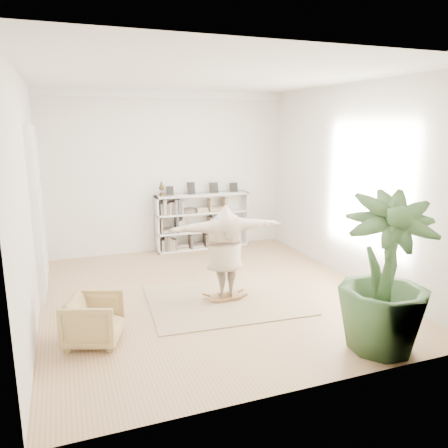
% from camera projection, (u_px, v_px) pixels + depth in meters
% --- Properties ---
extents(floor, '(6.00, 6.00, 0.00)m').
position_uv_depth(floor, '(211.00, 294.00, 7.55)').
color(floor, '#9E7951').
rests_on(floor, ground).
extents(room_shell, '(6.00, 6.00, 6.00)m').
position_uv_depth(room_shell, '(166.00, 94.00, 9.46)').
color(room_shell, silver).
rests_on(room_shell, floor).
extents(doors, '(0.09, 1.78, 2.92)m').
position_uv_depth(doors, '(37.00, 211.00, 7.51)').
color(doors, white).
rests_on(doors, floor).
extents(bookshelf, '(2.20, 0.35, 1.64)m').
position_uv_depth(bookshelf, '(202.00, 222.00, 10.23)').
color(bookshelf, silver).
rests_on(bookshelf, floor).
extents(armchair, '(0.90, 0.89, 0.65)m').
position_uv_depth(armchair, '(94.00, 320.00, 5.79)').
color(armchair, tan).
rests_on(armchair, floor).
extents(rug, '(2.62, 2.16, 0.02)m').
position_uv_depth(rug, '(225.00, 300.00, 7.27)').
color(rug, tan).
rests_on(rug, floor).
extents(rocker_board, '(0.51, 0.32, 0.10)m').
position_uv_depth(rocker_board, '(225.00, 296.00, 7.26)').
color(rocker_board, '#93633B').
rests_on(rocker_board, rug).
extents(person, '(1.91, 0.63, 1.53)m').
position_uv_depth(person, '(225.00, 249.00, 7.08)').
color(person, tan).
rests_on(person, rocker_board).
extents(houseplant, '(1.49, 1.49, 2.05)m').
position_uv_depth(houseplant, '(385.00, 274.00, 5.48)').
color(houseplant, '#2F4D26').
rests_on(houseplant, floor).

